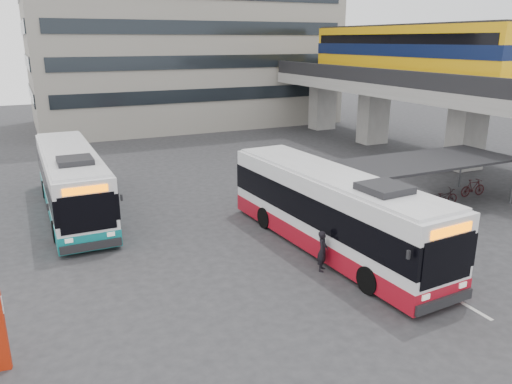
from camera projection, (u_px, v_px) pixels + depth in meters
name	position (u px, v px, depth m)	size (l,w,h in m)	color
ground	(313.00, 255.00, 20.71)	(120.00, 120.00, 0.00)	#28282B
viaduct	(415.00, 72.00, 37.48)	(8.00, 32.00, 9.68)	gray
bike_shelter	(421.00, 177.00, 26.28)	(10.00, 4.00, 2.54)	#595B60
road_markings	(409.00, 272.00, 19.13)	(0.15, 7.60, 0.01)	beige
bus_main	(331.00, 211.00, 20.88)	(3.39, 12.31, 3.60)	white
bus_teal	(72.00, 182.00, 25.31)	(2.63, 11.90, 3.51)	white
pedestrian	(323.00, 251.00, 19.08)	(0.59, 0.39, 1.62)	black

